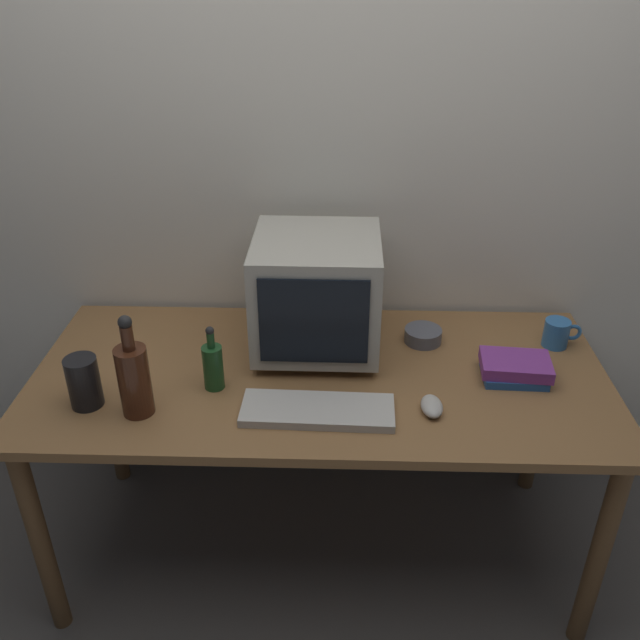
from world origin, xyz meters
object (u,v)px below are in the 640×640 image
(computer_mouse, at_px, (432,406))
(metal_canister, at_px, (84,382))
(crt_monitor, at_px, (317,293))
(cd_spindle, at_px, (423,335))
(keyboard, at_px, (316,410))
(bottle_short, at_px, (213,365))
(mug, at_px, (557,333))
(book_stack, at_px, (515,368))
(bottle_tall, at_px, (134,378))

(computer_mouse, xyz_separation_m, metal_canister, (-0.96, 0.00, 0.06))
(crt_monitor, distance_m, cd_spindle, 0.39)
(keyboard, xyz_separation_m, cd_spindle, (0.33, 0.39, 0.01))
(computer_mouse, height_order, metal_canister, metal_canister)
(computer_mouse, xyz_separation_m, bottle_short, (-0.62, 0.10, 0.06))
(bottle_short, distance_m, mug, 1.09)
(keyboard, xyz_separation_m, metal_canister, (-0.64, 0.02, 0.06))
(crt_monitor, xyz_separation_m, mug, (0.77, 0.03, -0.15))
(crt_monitor, height_order, bottle_short, crt_monitor)
(bottle_short, relative_size, book_stack, 0.95)
(crt_monitor, bearing_deg, metal_canister, -152.68)
(computer_mouse, bearing_deg, bottle_short, 168.31)
(computer_mouse, height_order, cd_spindle, cd_spindle)
(crt_monitor, relative_size, metal_canister, 2.60)
(bottle_short, bearing_deg, crt_monitor, 38.67)
(crt_monitor, bearing_deg, book_stack, -14.67)
(computer_mouse, bearing_deg, bottle_tall, 179.18)
(book_stack, xyz_separation_m, metal_canister, (-1.23, -0.17, 0.04))
(keyboard, height_order, metal_canister, metal_canister)
(bottle_short, height_order, metal_canister, bottle_short)
(bottle_tall, relative_size, cd_spindle, 2.53)
(computer_mouse, distance_m, metal_canister, 0.96)
(computer_mouse, relative_size, book_stack, 0.47)
(keyboard, height_order, computer_mouse, computer_mouse)
(bottle_tall, relative_size, bottle_short, 1.50)
(book_stack, bearing_deg, computer_mouse, -146.42)
(bottle_tall, height_order, cd_spindle, bottle_tall)
(book_stack, xyz_separation_m, mug, (0.17, 0.19, 0.01))
(crt_monitor, distance_m, computer_mouse, 0.50)
(metal_canister, bearing_deg, bottle_tall, -10.97)
(bottle_short, xyz_separation_m, book_stack, (0.88, 0.08, -0.04))
(bottle_tall, bearing_deg, keyboard, 0.57)
(crt_monitor, relative_size, book_stack, 1.83)
(crt_monitor, height_order, mug, crt_monitor)
(cd_spindle, bearing_deg, keyboard, -130.13)
(mug, bearing_deg, book_stack, -132.80)
(cd_spindle, bearing_deg, crt_monitor, -172.92)
(crt_monitor, bearing_deg, computer_mouse, -45.14)
(book_stack, height_order, mug, mug)
(mug, distance_m, cd_spindle, 0.42)
(bottle_short, distance_m, cd_spindle, 0.69)
(crt_monitor, xyz_separation_m, bottle_short, (-0.29, -0.23, -0.12))
(keyboard, distance_m, metal_canister, 0.65)
(computer_mouse, relative_size, cd_spindle, 0.83)
(computer_mouse, height_order, book_stack, book_stack)
(mug, bearing_deg, metal_canister, -165.65)
(crt_monitor, xyz_separation_m, book_stack, (0.59, -0.16, -0.16))
(mug, bearing_deg, computer_mouse, -140.36)
(keyboard, bearing_deg, crt_monitor, 93.41)
(crt_monitor, distance_m, keyboard, 0.40)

